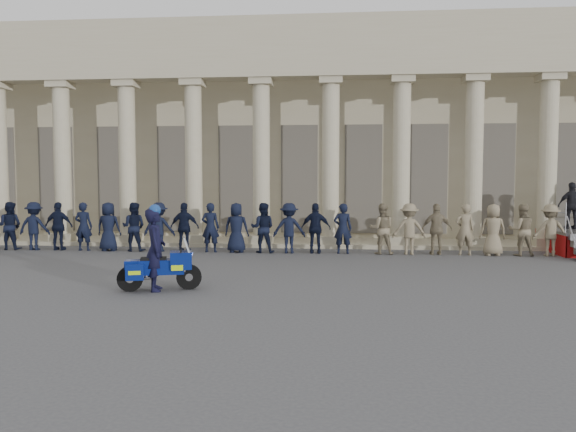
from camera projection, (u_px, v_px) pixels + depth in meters
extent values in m
plane|color=#434345|center=(270.00, 289.00, 13.26)|extent=(90.00, 90.00, 0.00)
cube|color=tan|center=(306.00, 139.00, 27.85)|extent=(40.00, 10.00, 9.00)
cube|color=tan|center=(297.00, 242.00, 22.00)|extent=(40.00, 2.60, 0.15)
cube|color=tan|center=(296.00, 65.00, 20.73)|extent=(35.80, 1.00, 1.00)
cube|color=tan|center=(296.00, 34.00, 20.66)|extent=(35.80, 1.00, 1.20)
cube|color=tan|center=(2.00, 236.00, 22.23)|extent=(0.90, 0.90, 0.30)
cube|color=tan|center=(65.00, 237.00, 21.99)|extent=(0.90, 0.90, 0.30)
cylinder|color=tan|center=(62.00, 161.00, 21.79)|extent=(0.64, 0.64, 5.60)
cube|color=tan|center=(60.00, 85.00, 21.58)|extent=(0.85, 0.85, 0.24)
cube|color=tan|center=(129.00, 237.00, 21.76)|extent=(0.90, 0.90, 0.30)
cylinder|color=tan|center=(127.00, 161.00, 21.56)|extent=(0.64, 0.64, 5.60)
cube|color=tan|center=(126.00, 84.00, 21.35)|extent=(0.85, 0.85, 0.24)
cube|color=tan|center=(195.00, 238.00, 21.53)|extent=(0.90, 0.90, 0.30)
cylinder|color=tan|center=(194.00, 161.00, 21.33)|extent=(0.64, 0.64, 5.60)
cube|color=tan|center=(193.00, 83.00, 21.12)|extent=(0.85, 0.85, 0.24)
cube|color=tan|center=(262.00, 239.00, 21.30)|extent=(0.90, 0.90, 0.30)
cylinder|color=tan|center=(261.00, 161.00, 21.09)|extent=(0.64, 0.64, 5.60)
cube|color=tan|center=(261.00, 82.00, 20.89)|extent=(0.85, 0.85, 0.24)
cube|color=tan|center=(330.00, 239.00, 21.07)|extent=(0.90, 0.90, 0.30)
cylinder|color=tan|center=(331.00, 160.00, 20.86)|extent=(0.64, 0.64, 5.60)
cube|color=tan|center=(331.00, 81.00, 20.66)|extent=(0.85, 0.85, 0.24)
cube|color=tan|center=(400.00, 240.00, 20.84)|extent=(0.90, 0.90, 0.30)
cylinder|color=tan|center=(401.00, 160.00, 20.63)|extent=(0.64, 0.64, 5.60)
cube|color=tan|center=(402.00, 80.00, 20.43)|extent=(0.85, 0.85, 0.24)
cube|color=tan|center=(472.00, 241.00, 20.61)|extent=(0.90, 0.90, 0.30)
cylinder|color=tan|center=(474.00, 160.00, 20.40)|extent=(0.64, 0.64, 5.60)
cube|color=tan|center=(476.00, 79.00, 20.20)|extent=(0.85, 0.85, 0.24)
cube|color=tan|center=(545.00, 241.00, 20.38)|extent=(0.90, 0.90, 0.30)
cylinder|color=tan|center=(548.00, 160.00, 20.17)|extent=(0.64, 0.64, 5.60)
cube|color=tan|center=(550.00, 78.00, 19.97)|extent=(0.85, 0.85, 0.24)
cube|color=black|center=(57.00, 179.00, 23.96)|extent=(1.30, 0.12, 4.20)
cube|color=black|center=(116.00, 179.00, 23.73)|extent=(1.30, 0.12, 4.20)
cube|color=black|center=(176.00, 179.00, 23.50)|extent=(1.30, 0.12, 4.20)
cube|color=black|center=(237.00, 179.00, 23.27)|extent=(1.30, 0.12, 4.20)
cube|color=black|center=(299.00, 179.00, 23.04)|extent=(1.30, 0.12, 4.20)
cube|color=black|center=(363.00, 179.00, 22.80)|extent=(1.30, 0.12, 4.20)
cube|color=black|center=(428.00, 179.00, 22.57)|extent=(1.30, 0.12, 4.20)
cube|color=black|center=(495.00, 179.00, 22.34)|extent=(1.30, 0.12, 4.20)
cube|color=black|center=(562.00, 179.00, 22.11)|extent=(1.30, 0.12, 4.20)
imported|color=black|center=(10.00, 226.00, 20.33)|extent=(0.85, 0.66, 1.74)
imported|color=black|center=(34.00, 226.00, 20.25)|extent=(1.12, 0.65, 1.74)
imported|color=black|center=(59.00, 226.00, 20.17)|extent=(1.02, 0.42, 1.74)
imported|color=black|center=(84.00, 226.00, 20.08)|extent=(0.63, 0.42, 1.74)
imported|color=black|center=(109.00, 227.00, 20.00)|extent=(0.85, 0.55, 1.74)
imported|color=black|center=(134.00, 227.00, 19.92)|extent=(0.85, 0.66, 1.74)
imported|color=black|center=(159.00, 227.00, 19.84)|extent=(1.12, 0.65, 1.74)
imported|color=black|center=(185.00, 227.00, 19.76)|extent=(1.02, 0.42, 1.74)
imported|color=black|center=(210.00, 227.00, 19.67)|extent=(0.63, 0.42, 1.74)
imported|color=black|center=(236.00, 228.00, 19.59)|extent=(0.85, 0.55, 1.74)
imported|color=black|center=(263.00, 228.00, 19.51)|extent=(0.85, 0.66, 1.74)
imported|color=black|center=(289.00, 228.00, 19.43)|extent=(1.12, 0.65, 1.74)
imported|color=black|center=(316.00, 228.00, 19.34)|extent=(1.02, 0.42, 1.74)
imported|color=black|center=(343.00, 229.00, 19.26)|extent=(0.63, 0.42, 1.74)
imported|color=#7D7056|center=(382.00, 229.00, 19.14)|extent=(0.85, 0.66, 1.74)
imported|color=#7D7056|center=(409.00, 229.00, 19.06)|extent=(1.12, 0.65, 1.74)
imported|color=#7D7056|center=(437.00, 229.00, 18.98)|extent=(1.02, 0.42, 1.74)
imported|color=#7D7056|center=(465.00, 230.00, 18.90)|extent=(0.63, 0.42, 1.74)
imported|color=#7D7056|center=(493.00, 230.00, 18.82)|extent=(0.85, 0.55, 1.74)
imported|color=#7D7056|center=(521.00, 230.00, 18.73)|extent=(0.85, 0.66, 1.74)
imported|color=#7D7056|center=(550.00, 230.00, 18.65)|extent=(1.12, 0.65, 1.74)
cube|color=maroon|center=(550.00, 242.00, 19.66)|extent=(0.04, 2.86, 0.71)
imported|color=black|center=(572.00, 206.00, 19.70)|extent=(0.96, 0.40, 1.65)
cylinder|color=black|center=(189.00, 277.00, 13.17)|extent=(0.60, 0.28, 0.59)
cylinder|color=black|center=(130.00, 279.00, 12.93)|extent=(0.60, 0.28, 0.59)
cube|color=navy|center=(162.00, 267.00, 13.04)|extent=(1.09, 0.64, 0.34)
cube|color=navy|center=(181.00, 260.00, 13.11)|extent=(0.60, 0.58, 0.40)
cube|color=silver|center=(181.00, 269.00, 13.12)|extent=(0.26, 0.31, 0.11)
cube|color=#B2BFCC|center=(187.00, 247.00, 13.11)|extent=(0.29, 0.45, 0.48)
cube|color=black|center=(154.00, 259.00, 12.99)|extent=(0.64, 0.45, 0.09)
cube|color=navy|center=(132.00, 265.00, 12.91)|extent=(0.38, 0.38, 0.20)
cube|color=navy|center=(135.00, 272.00, 12.66)|extent=(0.44, 0.30, 0.36)
cube|color=#B8E70C|center=(135.00, 272.00, 12.66)|extent=(0.32, 0.28, 0.09)
cube|color=navy|center=(137.00, 268.00, 13.22)|extent=(0.44, 0.30, 0.36)
cube|color=#B8E70C|center=(137.00, 268.00, 13.22)|extent=(0.32, 0.28, 0.09)
cylinder|color=silver|center=(143.00, 278.00, 13.19)|extent=(0.54, 0.23, 0.09)
cylinder|color=black|center=(181.00, 251.00, 13.09)|extent=(0.20, 0.61, 0.03)
imported|color=black|center=(155.00, 249.00, 12.99)|extent=(0.63, 0.80, 1.92)
sphere|color=navy|center=(155.00, 210.00, 12.92)|extent=(0.28, 0.28, 0.28)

